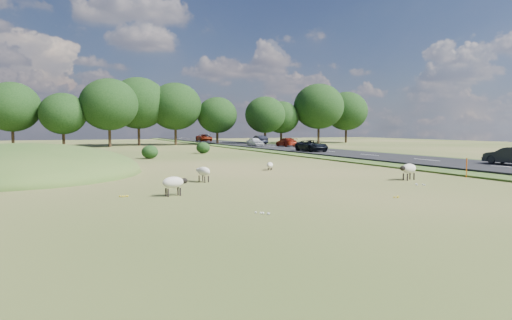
{
  "coord_description": "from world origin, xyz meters",
  "views": [
    {
      "loc": [
        -9.48,
        -22.54,
        3.06
      ],
      "look_at": [
        2.0,
        4.0,
        1.0
      ],
      "focal_mm": 32.0,
      "sensor_mm": 36.0,
      "label": 1
    }
  ],
  "objects_px": {
    "sheep_3": "(408,169)",
    "car_7": "(259,140)",
    "car_1": "(255,142)",
    "sheep_0": "(203,171)",
    "car_3": "(286,142)",
    "car_6": "(511,156)",
    "sheep_1": "(174,182)",
    "sheep_2": "(270,165)",
    "car_5": "(205,137)",
    "marker_post": "(467,168)",
    "car_2": "(312,146)",
    "car_0": "(204,138)"
  },
  "relations": [
    {
      "from": "car_2",
      "to": "car_6",
      "type": "relative_size",
      "value": 1.19
    },
    {
      "from": "car_0",
      "to": "sheep_0",
      "type": "bearing_deg",
      "value": -106.94
    },
    {
      "from": "sheep_0",
      "to": "car_5",
      "type": "height_order",
      "value": "car_5"
    },
    {
      "from": "marker_post",
      "to": "car_0",
      "type": "height_order",
      "value": "car_0"
    },
    {
      "from": "sheep_3",
      "to": "car_1",
      "type": "height_order",
      "value": "car_1"
    },
    {
      "from": "sheep_0",
      "to": "sheep_1",
      "type": "xyz_separation_m",
      "value": [
        -2.75,
        -4.56,
        0.01
      ]
    },
    {
      "from": "car_1",
      "to": "car_3",
      "type": "relative_size",
      "value": 0.88
    },
    {
      "from": "car_2",
      "to": "car_1",
      "type": "bearing_deg",
      "value": 90.0
    },
    {
      "from": "marker_post",
      "to": "sheep_3",
      "type": "bearing_deg",
      "value": 175.61
    },
    {
      "from": "sheep_3",
      "to": "car_6",
      "type": "bearing_deg",
      "value": -179.39
    },
    {
      "from": "sheep_0",
      "to": "car_3",
      "type": "bearing_deg",
      "value": -50.15
    },
    {
      "from": "sheep_0",
      "to": "sheep_3",
      "type": "distance_m",
      "value": 11.89
    },
    {
      "from": "car_3",
      "to": "car_5",
      "type": "height_order",
      "value": "car_5"
    },
    {
      "from": "sheep_0",
      "to": "car_7",
      "type": "relative_size",
      "value": 0.28
    },
    {
      "from": "car_1",
      "to": "car_3",
      "type": "bearing_deg",
      "value": -39.11
    },
    {
      "from": "car_0",
      "to": "car_3",
      "type": "height_order",
      "value": "car_0"
    },
    {
      "from": "sheep_3",
      "to": "car_7",
      "type": "xyz_separation_m",
      "value": [
        12.73,
        50.51,
        0.3
      ]
    },
    {
      "from": "sheep_3",
      "to": "car_6",
      "type": "relative_size",
      "value": 0.34
    },
    {
      "from": "marker_post",
      "to": "car_5",
      "type": "relative_size",
      "value": 0.27
    },
    {
      "from": "car_7",
      "to": "sheep_0",
      "type": "bearing_deg",
      "value": 62.79
    },
    {
      "from": "sheep_2",
      "to": "sheep_0",
      "type": "bearing_deg",
      "value": -19.26
    },
    {
      "from": "sheep_1",
      "to": "car_2",
      "type": "distance_m",
      "value": 35.44
    },
    {
      "from": "car_1",
      "to": "car_3",
      "type": "distance_m",
      "value": 4.9
    },
    {
      "from": "car_3",
      "to": "car_6",
      "type": "distance_m",
      "value": 37.18
    },
    {
      "from": "car_1",
      "to": "car_7",
      "type": "relative_size",
      "value": 0.88
    },
    {
      "from": "car_3",
      "to": "car_6",
      "type": "height_order",
      "value": "car_6"
    },
    {
      "from": "car_6",
      "to": "sheep_2",
      "type": "bearing_deg",
      "value": -18.06
    },
    {
      "from": "marker_post",
      "to": "sheep_2",
      "type": "xyz_separation_m",
      "value": [
        -9.0,
        9.21,
        -0.24
      ]
    },
    {
      "from": "car_1",
      "to": "car_6",
      "type": "height_order",
      "value": "car_6"
    },
    {
      "from": "sheep_3",
      "to": "car_2",
      "type": "height_order",
      "value": "car_2"
    },
    {
      "from": "marker_post",
      "to": "sheep_0",
      "type": "relative_size",
      "value": 0.97
    },
    {
      "from": "sheep_0",
      "to": "sheep_2",
      "type": "distance_m",
      "value": 8.22
    },
    {
      "from": "marker_post",
      "to": "car_1",
      "type": "relative_size",
      "value": 0.31
    },
    {
      "from": "car_5",
      "to": "car_3",
      "type": "bearing_deg",
      "value": 90.0
    },
    {
      "from": "car_1",
      "to": "sheep_0",
      "type": "bearing_deg",
      "value": -117.0
    },
    {
      "from": "sheep_0",
      "to": "car_1",
      "type": "relative_size",
      "value": 0.32
    },
    {
      "from": "sheep_3",
      "to": "car_5",
      "type": "height_order",
      "value": "car_5"
    },
    {
      "from": "marker_post",
      "to": "sheep_3",
      "type": "height_order",
      "value": "marker_post"
    },
    {
      "from": "car_1",
      "to": "car_7",
      "type": "distance_m",
      "value": 8.01
    },
    {
      "from": "sheep_1",
      "to": "car_5",
      "type": "relative_size",
      "value": 0.28
    },
    {
      "from": "sheep_1",
      "to": "car_1",
      "type": "distance_m",
      "value": 49.75
    },
    {
      "from": "car_3",
      "to": "car_5",
      "type": "relative_size",
      "value": 0.99
    },
    {
      "from": "sheep_2",
      "to": "car_7",
      "type": "height_order",
      "value": "car_7"
    },
    {
      "from": "car_2",
      "to": "car_3",
      "type": "height_order",
      "value": "car_2"
    },
    {
      "from": "sheep_3",
      "to": "car_3",
      "type": "distance_m",
      "value": 42.33
    },
    {
      "from": "marker_post",
      "to": "sheep_1",
      "type": "height_order",
      "value": "marker_post"
    },
    {
      "from": "sheep_0",
      "to": "car_0",
      "type": "height_order",
      "value": "car_0"
    },
    {
      "from": "sheep_0",
      "to": "car_1",
      "type": "height_order",
      "value": "car_1"
    },
    {
      "from": "car_2",
      "to": "car_7",
      "type": "bearing_deg",
      "value": 81.07
    },
    {
      "from": "sheep_1",
      "to": "sheep_2",
      "type": "xyz_separation_m",
      "value": [
        9.24,
        9.59,
        -0.25
      ]
    }
  ]
}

